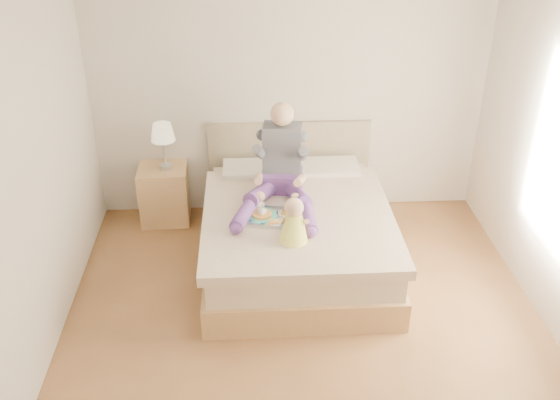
{
  "coord_description": "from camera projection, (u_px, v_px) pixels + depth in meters",
  "views": [
    {
      "loc": [
        -0.43,
        -3.89,
        3.46
      ],
      "look_at": [
        -0.16,
        0.96,
        0.72
      ],
      "focal_mm": 40.0,
      "sensor_mm": 36.0,
      "label": 1
    }
  ],
  "objects": [
    {
      "name": "adult",
      "position": [
        281.0,
        170.0,
        5.74
      ],
      "size": [
        0.75,
        1.11,
        0.89
      ],
      "rotation": [
        0.0,
        0.0,
        -0.14
      ],
      "color": "#58327D",
      "rests_on": "bed"
    },
    {
      "name": "nightstand",
      "position": [
        165.0,
        194.0,
        6.52
      ],
      "size": [
        0.51,
        0.46,
        0.61
      ],
      "rotation": [
        0.0,
        0.0,
        0.03
      ],
      "color": "#A57D4D",
      "rests_on": "ground"
    },
    {
      "name": "lamp",
      "position": [
        163.0,
        135.0,
        6.18
      ],
      "size": [
        0.24,
        0.24,
        0.49
      ],
      "color": "silver",
      "rests_on": "nightstand"
    },
    {
      "name": "room",
      "position": [
        321.0,
        167.0,
        4.37
      ],
      "size": [
        4.02,
        4.22,
        2.71
      ],
      "color": "brown",
      "rests_on": "ground"
    },
    {
      "name": "tray",
      "position": [
        272.0,
        215.0,
        5.49
      ],
      "size": [
        0.5,
        0.43,
        0.13
      ],
      "rotation": [
        0.0,
        0.0,
        -0.18
      ],
      "color": "silver",
      "rests_on": "bed"
    },
    {
      "name": "baby",
      "position": [
        294.0,
        223.0,
        5.12
      ],
      "size": [
        0.26,
        0.36,
        0.4
      ],
      "rotation": [
        0.0,
        0.0,
        -0.15
      ],
      "color": "#FFFD50",
      "rests_on": "bed"
    },
    {
      "name": "bed",
      "position": [
        296.0,
        229.0,
        5.89
      ],
      "size": [
        1.7,
        2.18,
        1.0
      ],
      "color": "#A57D4D",
      "rests_on": "ground"
    }
  ]
}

